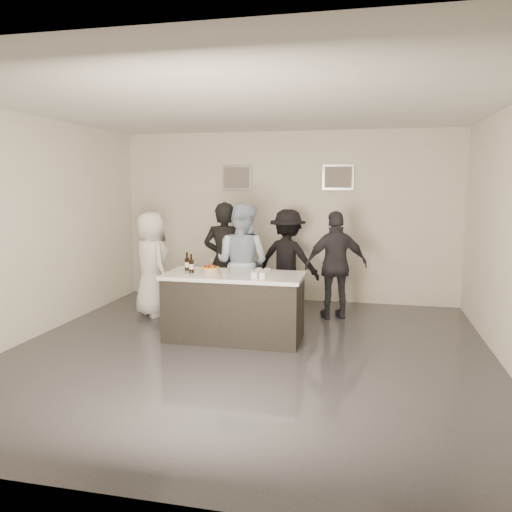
% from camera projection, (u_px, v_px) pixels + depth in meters
% --- Properties ---
extents(floor, '(6.00, 6.00, 0.00)m').
position_uv_depth(floor, '(247.00, 353.00, 6.23)').
color(floor, '#3D3D42').
rests_on(floor, ground).
extents(ceiling, '(6.00, 6.00, 0.00)m').
position_uv_depth(ceiling, '(247.00, 105.00, 5.79)').
color(ceiling, white).
extents(wall_back, '(6.00, 0.04, 3.00)m').
position_uv_depth(wall_back, '(286.00, 217.00, 8.91)').
color(wall_back, white).
rests_on(wall_back, ground).
extents(wall_front, '(6.00, 0.04, 3.00)m').
position_uv_depth(wall_front, '(134.00, 279.00, 3.11)').
color(wall_front, white).
rests_on(wall_front, ground).
extents(wall_left, '(0.04, 6.00, 3.00)m').
position_uv_depth(wall_left, '(29.00, 228.00, 6.66)').
color(wall_left, white).
rests_on(wall_left, ground).
extents(picture_left, '(0.54, 0.04, 0.44)m').
position_uv_depth(picture_left, '(237.00, 178.00, 8.97)').
color(picture_left, '#B2B2B7').
rests_on(picture_left, wall_back).
extents(picture_right, '(0.54, 0.04, 0.44)m').
position_uv_depth(picture_right, '(338.00, 177.00, 8.58)').
color(picture_right, '#B2B2B7').
rests_on(picture_right, wall_back).
extents(bar_counter, '(1.86, 0.86, 0.90)m').
position_uv_depth(bar_counter, '(234.00, 307.00, 6.72)').
color(bar_counter, white).
rests_on(bar_counter, ground).
extents(cake, '(0.24, 0.24, 0.07)m').
position_uv_depth(cake, '(211.00, 270.00, 6.72)').
color(cake, yellow).
rests_on(cake, bar_counter).
extents(beer_bottle_a, '(0.07, 0.07, 0.26)m').
position_uv_depth(beer_bottle_a, '(187.00, 261.00, 6.87)').
color(beer_bottle_a, black).
rests_on(beer_bottle_a, bar_counter).
extents(beer_bottle_b, '(0.07, 0.07, 0.26)m').
position_uv_depth(beer_bottle_b, '(191.00, 263.00, 6.71)').
color(beer_bottle_b, black).
rests_on(beer_bottle_b, bar_counter).
extents(tumbler_cluster, '(0.19, 0.40, 0.08)m').
position_uv_depth(tumbler_cluster, '(261.00, 273.00, 6.48)').
color(tumbler_cluster, orange).
rests_on(tumbler_cluster, bar_counter).
extents(candles, '(0.24, 0.08, 0.01)m').
position_uv_depth(candles, '(207.00, 277.00, 6.42)').
color(candles, pink).
rests_on(candles, bar_counter).
extents(person_main_black, '(0.67, 0.45, 1.82)m').
position_uv_depth(person_main_black, '(225.00, 261.00, 7.65)').
color(person_main_black, black).
rests_on(person_main_black, ground).
extents(person_main_blue, '(1.02, 0.88, 1.81)m').
position_uv_depth(person_main_blue, '(242.00, 263.00, 7.50)').
color(person_main_blue, '#AAC1DE').
rests_on(person_main_blue, ground).
extents(person_guest_left, '(0.96, 0.93, 1.66)m').
position_uv_depth(person_guest_left, '(151.00, 264.00, 7.90)').
color(person_guest_left, white).
rests_on(person_guest_left, ground).
extents(person_guest_right, '(1.06, 0.71, 1.68)m').
position_uv_depth(person_guest_right, '(336.00, 265.00, 7.72)').
color(person_guest_right, '#2F2D35').
rests_on(person_guest_right, ground).
extents(person_guest_back, '(1.20, 0.87, 1.67)m').
position_uv_depth(person_guest_back, '(288.00, 260.00, 8.28)').
color(person_guest_back, black).
rests_on(person_guest_back, ground).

